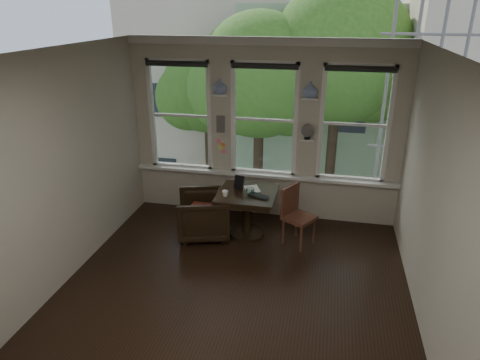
% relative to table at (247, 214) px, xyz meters
% --- Properties ---
extents(ground, '(4.50, 4.50, 0.00)m').
position_rel_table_xyz_m(ground, '(0.11, -1.37, -0.38)').
color(ground, black).
rests_on(ground, ground).
extents(ceiling, '(4.50, 4.50, 0.00)m').
position_rel_table_xyz_m(ceiling, '(0.11, -1.37, 2.62)').
color(ceiling, silver).
rests_on(ceiling, ground).
extents(wall_back, '(4.50, 0.00, 4.50)m').
position_rel_table_xyz_m(wall_back, '(0.11, 0.88, 1.12)').
color(wall_back, beige).
rests_on(wall_back, ground).
extents(wall_front, '(4.50, 0.00, 4.50)m').
position_rel_table_xyz_m(wall_front, '(0.11, -3.62, 1.12)').
color(wall_front, beige).
rests_on(wall_front, ground).
extents(wall_left, '(0.00, 4.50, 4.50)m').
position_rel_table_xyz_m(wall_left, '(-2.14, -1.37, 1.12)').
color(wall_left, beige).
rests_on(wall_left, ground).
extents(wall_right, '(0.00, 4.50, 4.50)m').
position_rel_table_xyz_m(wall_right, '(2.36, -1.37, 1.12)').
color(wall_right, beige).
rests_on(wall_right, ground).
extents(window_left, '(1.10, 0.12, 1.90)m').
position_rel_table_xyz_m(window_left, '(-1.34, 0.88, 1.32)').
color(window_left, white).
rests_on(window_left, ground).
extents(window_center, '(1.10, 0.12, 1.90)m').
position_rel_table_xyz_m(window_center, '(0.11, 0.88, 1.32)').
color(window_center, white).
rests_on(window_center, ground).
extents(window_right, '(1.10, 0.12, 1.90)m').
position_rel_table_xyz_m(window_right, '(1.56, 0.88, 1.32)').
color(window_right, white).
rests_on(window_right, ground).
extents(shelf_left, '(0.26, 0.16, 0.03)m').
position_rel_table_xyz_m(shelf_left, '(-0.62, 0.78, 1.73)').
color(shelf_left, white).
rests_on(shelf_left, ground).
extents(shelf_right, '(0.26, 0.16, 0.03)m').
position_rel_table_xyz_m(shelf_right, '(0.83, 0.78, 1.73)').
color(shelf_right, white).
rests_on(shelf_right, ground).
extents(intercom, '(0.14, 0.06, 0.28)m').
position_rel_table_xyz_m(intercom, '(-0.62, 0.81, 1.23)').
color(intercom, '#59544F').
rests_on(intercom, ground).
extents(sticky_notes, '(0.16, 0.01, 0.24)m').
position_rel_table_xyz_m(sticky_notes, '(-0.62, 0.81, 0.88)').
color(sticky_notes, pink).
rests_on(sticky_notes, ground).
extents(desk_fan, '(0.20, 0.20, 0.24)m').
position_rel_table_xyz_m(desk_fan, '(0.83, 0.76, 1.16)').
color(desk_fan, '#59544F').
rests_on(desk_fan, ground).
extents(vase_left, '(0.24, 0.24, 0.25)m').
position_rel_table_xyz_m(vase_left, '(-0.62, 0.78, 1.86)').
color(vase_left, white).
rests_on(vase_left, shelf_left).
extents(vase_right, '(0.24, 0.24, 0.25)m').
position_rel_table_xyz_m(vase_right, '(0.83, 0.78, 1.86)').
color(vase_right, white).
rests_on(vase_right, shelf_right).
extents(table, '(0.90, 0.90, 0.75)m').
position_rel_table_xyz_m(table, '(0.00, 0.00, 0.00)').
color(table, black).
rests_on(table, ground).
extents(armchair_left, '(0.99, 0.97, 0.73)m').
position_rel_table_xyz_m(armchair_left, '(-0.68, -0.16, -0.01)').
color(armchair_left, black).
rests_on(armchair_left, ground).
extents(cushion_red, '(0.45, 0.45, 0.06)m').
position_rel_table_xyz_m(cushion_red, '(-0.68, -0.16, 0.08)').
color(cushion_red, maroon).
rests_on(cushion_red, armchair_left).
extents(side_chair_right, '(0.58, 0.58, 0.92)m').
position_rel_table_xyz_m(side_chair_right, '(0.83, -0.11, 0.09)').
color(side_chair_right, '#4F291C').
rests_on(side_chair_right, ground).
extents(laptop, '(0.40, 0.35, 0.03)m').
position_rel_table_xyz_m(laptop, '(0.17, -0.16, 0.39)').
color(laptop, black).
rests_on(laptop, table).
extents(mug, '(0.12, 0.12, 0.09)m').
position_rel_table_xyz_m(mug, '(-0.30, -0.21, 0.42)').
color(mug, white).
rests_on(mug, table).
extents(drinking_glass, '(0.15, 0.15, 0.10)m').
position_rel_table_xyz_m(drinking_glass, '(0.06, -0.07, 0.43)').
color(drinking_glass, white).
rests_on(drinking_glass, table).
extents(tablet, '(0.17, 0.12, 0.22)m').
position_rel_table_xyz_m(tablet, '(-0.16, 0.11, 0.48)').
color(tablet, black).
rests_on(tablet, table).
extents(papers, '(0.32, 0.36, 0.00)m').
position_rel_table_xyz_m(papers, '(0.05, 0.15, 0.38)').
color(papers, silver).
rests_on(papers, table).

